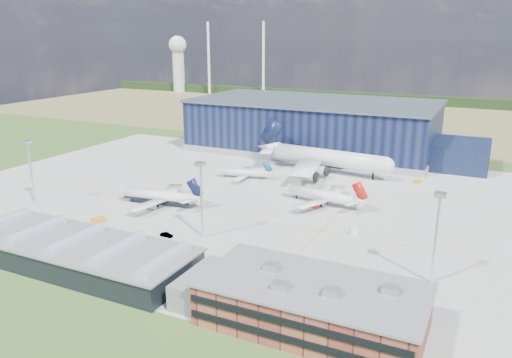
# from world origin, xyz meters

# --- Properties ---
(ground) EXTENTS (600.00, 600.00, 0.00)m
(ground) POSITION_xyz_m (0.00, 0.00, 0.00)
(ground) COLOR #33541F
(ground) RESTS_ON ground
(apron) EXTENTS (220.00, 160.00, 0.08)m
(apron) POSITION_xyz_m (0.00, 10.00, 0.03)
(apron) COLOR #9A9A95
(apron) RESTS_ON ground
(farmland) EXTENTS (600.00, 220.00, 0.01)m
(farmland) POSITION_xyz_m (0.00, 220.00, 0.00)
(farmland) COLOR olive
(farmland) RESTS_ON ground
(treeline) EXTENTS (600.00, 8.00, 8.00)m
(treeline) POSITION_xyz_m (0.00, 300.00, 4.00)
(treeline) COLOR black
(treeline) RESTS_ON ground
(horizon_dressing) EXTENTS (440.20, 18.00, 70.00)m
(horizon_dressing) POSITION_xyz_m (-191.30, 294.39, 34.20)
(horizon_dressing) COLOR white
(horizon_dressing) RESTS_ON ground
(hangar) EXTENTS (145.00, 62.00, 26.10)m
(hangar) POSITION_xyz_m (2.81, 94.80, 11.62)
(hangar) COLOR black
(hangar) RESTS_ON ground
(ops_building) EXTENTS (46.00, 23.00, 10.90)m
(ops_building) POSITION_xyz_m (55.01, -60.00, 4.79)
(ops_building) COLOR brown
(ops_building) RESTS_ON ground
(glass_concourse) EXTENTS (78.00, 23.00, 8.60)m
(glass_concourse) POSITION_xyz_m (-6.45, -60.00, 3.69)
(glass_concourse) COLOR black
(glass_concourse) RESTS_ON ground
(light_mast_west) EXTENTS (2.60, 2.60, 23.00)m
(light_mast_west) POSITION_xyz_m (-60.00, -30.00, 15.43)
(light_mast_west) COLOR silver
(light_mast_west) RESTS_ON ground
(light_mast_center) EXTENTS (2.60, 2.60, 23.00)m
(light_mast_center) POSITION_xyz_m (10.00, -30.00, 15.43)
(light_mast_center) COLOR silver
(light_mast_center) RESTS_ON ground
(light_mast_east) EXTENTS (2.60, 2.60, 23.00)m
(light_mast_east) POSITION_xyz_m (75.00, -30.00, 15.43)
(light_mast_east) COLOR silver
(light_mast_east) RESTS_ON ground
(airliner_navy) EXTENTS (37.39, 36.75, 10.94)m
(airliner_navy) POSITION_xyz_m (-19.71, -12.00, 5.47)
(airliner_navy) COLOR white
(airliner_navy) RESTS_ON ground
(airliner_red) EXTENTS (37.90, 37.32, 10.71)m
(airliner_red) POSITION_xyz_m (32.12, 13.86, 5.35)
(airliner_red) COLOR white
(airliner_red) RESTS_ON ground
(airliner_widebody) EXTENTS (71.84, 70.58, 21.28)m
(airliner_widebody) POSITION_xyz_m (21.01, 55.00, 10.64)
(airliner_widebody) COLOR white
(airliner_widebody) RESTS_ON ground
(airliner_regional) EXTENTS (29.20, 28.81, 7.91)m
(airliner_regional) POSITION_xyz_m (-8.31, 31.19, 3.96)
(airliner_regional) COLOR white
(airliner_regional) RESTS_ON ground
(gse_tug_a) EXTENTS (2.86, 4.22, 1.66)m
(gse_tug_a) POSITION_xyz_m (-26.39, -34.54, 0.83)
(gse_tug_a) COLOR orange
(gse_tug_a) RESTS_ON ground
(gse_tug_b) EXTENTS (3.30, 3.93, 1.45)m
(gse_tug_b) POSITION_xyz_m (-31.39, -2.07, 0.73)
(gse_tug_b) COLOR orange
(gse_tug_b) RESTS_ON ground
(gse_van_a) EXTENTS (6.06, 4.01, 2.44)m
(gse_van_a) POSITION_xyz_m (39.94, -46.00, 1.22)
(gse_van_a) COLOR silver
(gse_van_a) RESTS_ON ground
(gse_cart_a) EXTENTS (2.68, 3.52, 1.37)m
(gse_cart_a) POSITION_xyz_m (49.95, -7.25, 0.69)
(gse_cart_a) COLOR silver
(gse_cart_a) RESTS_ON ground
(gse_tug_c) EXTENTS (3.22, 3.88, 1.46)m
(gse_tug_c) POSITION_xyz_m (58.92, 56.12, 0.73)
(gse_tug_c) COLOR orange
(gse_tug_c) RESTS_ON ground
(gse_van_c) EXTENTS (4.80, 3.21, 2.11)m
(gse_van_c) POSITION_xyz_m (66.59, -46.00, 1.06)
(gse_van_c) COLOR silver
(gse_van_c) RESTS_ON ground
(car_a) EXTENTS (3.47, 2.42, 1.10)m
(car_a) POSITION_xyz_m (47.66, -38.16, 0.55)
(car_a) COLOR #99999E
(car_a) RESTS_ON ground
(car_b) EXTENTS (4.06, 1.47, 1.33)m
(car_b) POSITION_xyz_m (0.27, -34.71, 0.67)
(car_b) COLOR #99999E
(car_b) RESTS_ON ground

